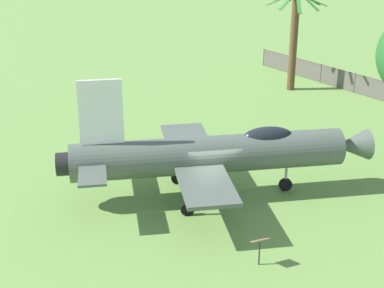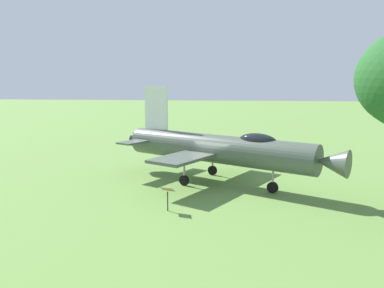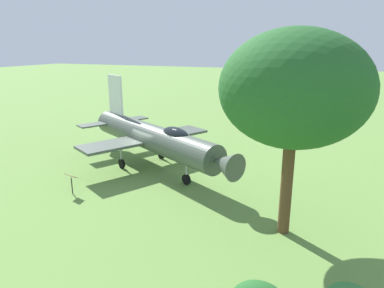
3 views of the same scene
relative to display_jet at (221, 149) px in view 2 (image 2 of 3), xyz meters
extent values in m
plane|color=#668E42|center=(0.17, 0.32, -2.08)|extent=(200.00, 200.00, 0.00)
cylinder|color=#4C564C|center=(0.17, 0.32, -0.05)|extent=(7.11, 11.23, 1.64)
cone|color=#4C564C|center=(-2.95, -5.43, -0.05)|extent=(1.99, 2.07, 1.40)
cylinder|color=black|center=(3.12, 5.76, -0.05)|extent=(1.15, 1.00, 0.99)
ellipsoid|color=black|center=(-1.07, -1.98, 0.65)|extent=(1.84, 2.36, 0.84)
cube|color=white|center=(2.32, 4.29, 2.15)|extent=(0.98, 1.65, 2.74)
cube|color=#4C564C|center=(2.73, -0.40, -0.25)|extent=(4.09, 3.50, 0.16)
cube|color=#4C564C|center=(-1.82, 2.07, -0.25)|extent=(4.09, 3.50, 0.16)
cube|color=#4C564C|center=(4.06, 3.88, 0.12)|extent=(2.11, 1.82, 0.10)
cube|color=#4C564C|center=(1.04, 5.52, 0.12)|extent=(2.11, 1.82, 0.10)
cylinder|color=#A5A8AD|center=(-1.53, -2.82, -0.99)|extent=(0.12, 0.12, 1.57)
cylinder|color=black|center=(-1.53, -2.82, -1.78)|extent=(0.44, 0.61, 0.60)
cylinder|color=#A5A8AD|center=(2.08, 0.64, -0.99)|extent=(0.12, 0.12, 1.57)
cylinder|color=black|center=(2.08, 0.64, -1.78)|extent=(0.44, 0.61, 0.60)
cylinder|color=#A5A8AD|center=(-0.60, 2.09, -0.99)|extent=(0.12, 0.12, 1.57)
cylinder|color=black|center=(-0.60, 2.09, -1.78)|extent=(0.44, 0.61, 0.60)
cylinder|color=#333333|center=(-5.04, 2.24, -1.63)|extent=(0.06, 0.06, 0.90)
cube|color=olive|center=(-5.04, 2.24, -1.06)|extent=(0.54, 0.69, 0.25)
camera|label=1|loc=(-17.12, 14.66, 9.63)|focal=52.74mm
camera|label=2|loc=(-21.74, -0.84, 3.81)|focal=35.85mm
camera|label=3|loc=(-18.46, -10.15, 5.54)|focal=32.74mm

